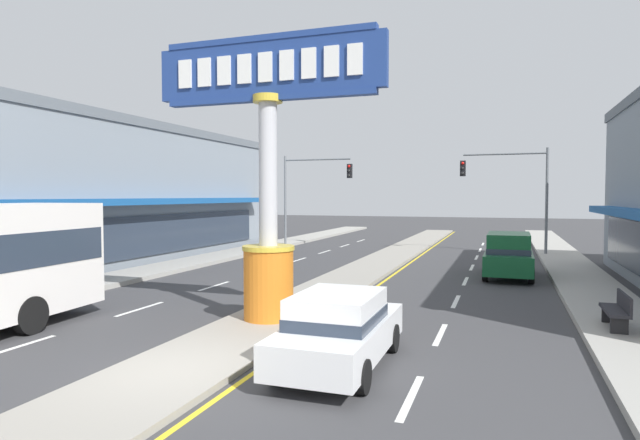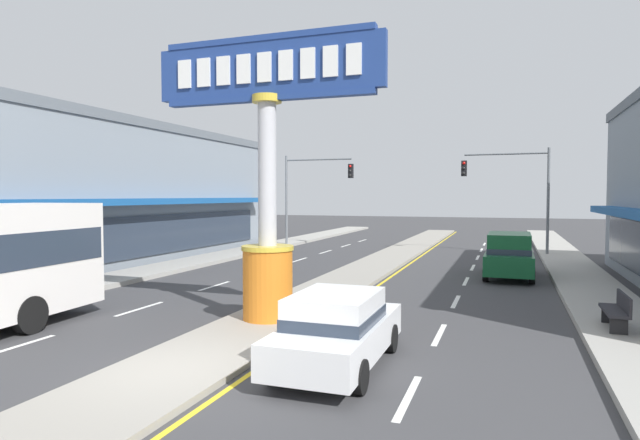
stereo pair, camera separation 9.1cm
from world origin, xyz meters
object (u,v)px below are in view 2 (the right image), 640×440
Objects in this scene: pedestrian_far_side at (64,262)px; traffic_light_left_side at (310,184)px; storefront_left at (94,193)px; suv_near_right_lane at (509,255)px; traffic_light_right_side at (515,182)px; street_bench at (617,310)px; sedan_near_left_lane at (337,329)px; district_sign at (267,184)px.

traffic_light_left_side is at bearing 83.04° from pedestrian_far_side.
pedestrian_far_side is at bearing -53.47° from storefront_left.
traffic_light_left_side is 1.34× the size of suv_near_right_lane.
traffic_light_right_side is 3.88× the size of street_bench.
traffic_light_right_side is at bearing 97.12° from street_bench.
traffic_light_left_side is 12.96m from traffic_light_right_side.
storefront_left is 4.10× the size of traffic_light_left_side.
sedan_near_left_lane is at bearing -21.29° from pedestrian_far_side.
traffic_light_right_side reaches higher than street_bench.
storefront_left is 4.10× the size of traffic_light_right_side.
storefront_left is at bearing 146.68° from district_sign.
street_bench is 0.98× the size of pedestrian_far_side.
district_sign is 21.52m from traffic_light_left_side.
storefront_left is at bearing -154.58° from traffic_light_right_side.
traffic_light_right_side reaches higher than pedestrian_far_side.
street_bench is (23.32, -7.83, -2.99)m from storefront_left.
sedan_near_left_lane is at bearing -68.20° from traffic_light_left_side.
district_sign is 20.68m from traffic_light_right_side.
storefront_left is at bearing -176.77° from suv_near_right_lane.
sedan_near_left_lane is at bearing -44.63° from district_sign.
district_sign reaches higher than traffic_light_right_side.
district_sign is 1.76× the size of sedan_near_left_lane.
district_sign is at bearing -168.41° from street_bench.
traffic_light_right_side is 9.44m from suv_near_right_lane.
street_bench is (2.52, -9.01, -0.34)m from suv_near_right_lane.
traffic_light_left_side is 3.88× the size of street_bench.
district_sign reaches higher than street_bench.
traffic_light_right_side is at bearing -3.87° from traffic_light_left_side.
storefront_left is (-14.63, 9.62, -0.14)m from district_sign.
pedestrian_far_side is at bearing -130.30° from traffic_light_right_side.
suv_near_right_lane is 2.82× the size of pedestrian_far_side.
district_sign is 1.64× the size of suv_near_right_lane.
district_sign reaches higher than sedan_near_left_lane.
pedestrian_far_side is at bearing 169.05° from district_sign.
suv_near_right_lane is (12.64, -9.73, -3.26)m from traffic_light_left_side.
pedestrian_far_side is (-11.64, 4.54, 0.32)m from sedan_near_left_lane.
traffic_light_right_side is (6.46, 19.64, 0.47)m from district_sign.
storefront_left reaches higher than traffic_light_left_side.
traffic_light_right_side reaches higher than sedan_near_left_lane.
traffic_light_right_side is 23.74m from pedestrian_far_side.
sedan_near_left_lane reaches higher than street_bench.
street_bench is at bearing -18.57° from storefront_left.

